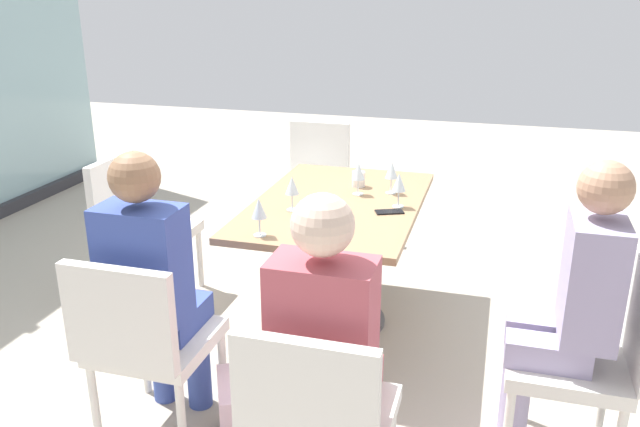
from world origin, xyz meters
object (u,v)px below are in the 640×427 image
Objects in this scene: dining_table_main at (337,231)px; person_far_left at (153,281)px; person_front_left at (571,300)px; wine_glass_2 at (399,183)px; chair_side_end at (318,417)px; wine_glass_1 at (392,171)px; chair_front_left at (594,350)px; chair_far_right at (314,175)px; wine_glass_0 at (292,186)px; chair_near_window at (137,220)px; chair_far_left at (144,337)px; handbag_0 at (238,410)px; coffee_cup at (358,179)px; person_side_end at (327,347)px; cell_phone_on_table at (389,212)px; wine_glass_3 at (259,209)px; wine_glass_4 at (358,172)px.

dining_table_main is 1.10× the size of person_far_left.
person_front_left is 1.17m from wine_glass_2.
chair_side_end is 1.79m from wine_glass_1.
chair_far_right is (2.05, 1.75, 0.00)m from chair_front_left.
wine_glass_0 is 1.00× the size of wine_glass_1.
chair_near_window is at bearing 79.02° from wine_glass_0.
chair_front_left is at bearing -77.17° from chair_far_left.
handbag_0 is at bearing -176.88° from wine_glass_0.
dining_table_main is 0.38m from coffee_cup.
person_side_end is 8.75× the size of cell_phone_on_table.
person_side_end is at bearing 125.84° from person_front_left.
person_side_end reaches higher than wine_glass_0.
chair_near_window is at bearing 34.30° from person_far_left.
coffee_cup is at bearing -9.01° from dining_table_main.
person_front_left is at bearing -103.54° from handbag_0.
chair_front_left reaches higher than coffee_cup.
cell_phone_on_table is (-0.10, 0.03, -0.13)m from wine_glass_2.
cell_phone_on_table is at bearing -171.12° from wine_glass_1.
coffee_cup is (0.30, -1.30, 0.28)m from chair_near_window.
person_front_left is 1.40m from wine_glass_3.
wine_glass_4 reaches higher than chair_far_left.
chair_far_left is 1.70m from person_front_left.
wine_glass_0 is at bearing 65.21° from person_front_left.
handbag_0 is (-0.53, -0.08, -0.72)m from wine_glass_3.
wine_glass_0 is at bearing 21.62° from chair_side_end.
coffee_cup is 1.57m from handbag_0.
person_far_left and person_front_left have the same top height.
coffee_cup is at bearing -19.63° from chair_far_left.
cell_phone_on_table is at bearing 1.06° from chair_side_end.
chair_side_end is 4.70× the size of wine_glass_3.
chair_near_window is 1.62m from handbag_0.
chair_near_window is at bearing 62.32° from cell_phone_on_table.
cell_phone_on_table is at bearing -47.22° from wine_glass_3.
chair_far_right is 1.87m from wine_glass_3.
chair_far_left reaches higher than cell_phone_on_table.
cell_phone_on_table is at bearing -38.32° from person_far_left.
chair_far_left is at bearing 102.83° from chair_front_left.
chair_side_end is at bearing -116.33° from person_far_left.
chair_far_right is 1.11m from coffee_cup.
person_side_end reaches higher than wine_glass_1.
wine_glass_2 is at bearing -145.84° from chair_far_right.
coffee_cup is (0.08, 0.21, -0.09)m from wine_glass_1.
person_side_end reaches higher than dining_table_main.
wine_glass_0 and wine_glass_4 have the same top height.
wine_glass_1 is 1.58m from handbag_0.
person_side_end reaches higher than wine_glass_3.
chair_near_window reaches higher than handbag_0.
person_front_left is (-2.05, -1.64, 0.20)m from chair_far_right.
chair_side_end is at bearing -171.47° from wine_glass_4.
person_side_end reaches higher than chair_side_end.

